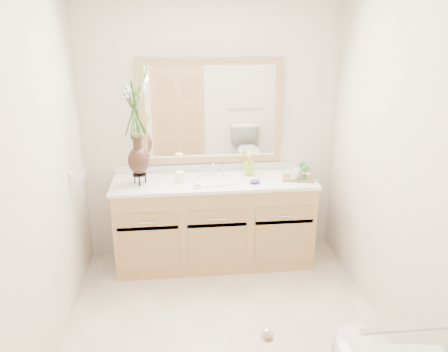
{
  "coord_description": "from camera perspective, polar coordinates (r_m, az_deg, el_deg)",
  "views": [
    {
      "loc": [
        -0.31,
        -2.71,
        2.18
      ],
      "look_at": [
        0.05,
        0.65,
        0.99
      ],
      "focal_mm": 35.0,
      "sensor_mm": 36.0,
      "label": 1
    }
  ],
  "objects": [
    {
      "name": "wall_right",
      "position": [
        3.25,
        21.88,
        0.37
      ],
      "size": [
        0.02,
        2.6,
        2.4
      ],
      "primitive_type": "cube",
      "color": "white",
      "rests_on": "floor"
    },
    {
      "name": "door",
      "position": [
        1.85,
        -4.73,
        -20.37
      ],
      "size": [
        0.8,
        0.03,
        2.0
      ],
      "primitive_type": "cube",
      "color": "tan",
      "rests_on": "floor"
    },
    {
      "name": "wall_back",
      "position": [
        4.14,
        -1.68,
        5.63
      ],
      "size": [
        2.4,
        0.02,
        2.4
      ],
      "primitive_type": "cube",
      "color": "white",
      "rests_on": "floor"
    },
    {
      "name": "sink",
      "position": [
        3.97,
        -1.27,
        -1.36
      ],
      "size": [
        0.38,
        0.34,
        0.23
      ],
      "color": "white",
      "rests_on": "counter"
    },
    {
      "name": "flower_vase",
      "position": [
        3.79,
        -11.48,
        7.71
      ],
      "size": [
        0.22,
        0.22,
        0.9
      ],
      "rotation": [
        0.0,
        0.0,
        -0.12
      ],
      "color": "black",
      "rests_on": "counter"
    },
    {
      "name": "switch_plate",
      "position": [
        3.78,
        -19.21,
        -0.3
      ],
      "size": [
        0.02,
        0.12,
        0.12
      ],
      "primitive_type": "cube",
      "color": "white",
      "rests_on": "wall_left"
    },
    {
      "name": "wall_front",
      "position": [
        1.74,
        5.35,
        -14.92
      ],
      "size": [
        2.4,
        0.02,
        2.4
      ],
      "primitive_type": "cube",
      "color": "white",
      "rests_on": "floor"
    },
    {
      "name": "mug_right",
      "position": [
        4.07,
        9.8,
        0.69
      ],
      "size": [
        0.12,
        0.12,
        0.11
      ],
      "primitive_type": "imported",
      "rotation": [
        0.0,
        0.0,
        0.17
      ],
      "color": "white",
      "rests_on": "tray"
    },
    {
      "name": "purple_dish",
      "position": [
        3.9,
        4.03,
        -0.7
      ],
      "size": [
        0.1,
        0.09,
        0.03
      ],
      "primitive_type": "ellipsoid",
      "rotation": [
        0.0,
        0.0,
        0.06
      ],
      "color": "#55287A",
      "rests_on": "counter"
    },
    {
      "name": "soap_dish",
      "position": [
        3.8,
        -3.4,
        -1.31
      ],
      "size": [
        0.11,
        0.11,
        0.03
      ],
      "color": "white",
      "rests_on": "counter"
    },
    {
      "name": "soap_bottle",
      "position": [
        4.09,
        3.23,
        1.26
      ],
      "size": [
        0.08,
        0.08,
        0.17
      ],
      "primitive_type": "imported",
      "rotation": [
        0.0,
        0.0,
        0.07
      ],
      "color": "#9AD031",
      "rests_on": "counter"
    },
    {
      "name": "floor",
      "position": [
        3.49,
        0.32,
        -19.32
      ],
      "size": [
        2.6,
        2.6,
        0.0
      ],
      "primitive_type": "plane",
      "color": "beige",
      "rests_on": "ground"
    },
    {
      "name": "tumbler",
      "position": [
        3.92,
        -5.8,
        -0.14
      ],
      "size": [
        0.08,
        0.08,
        0.1
      ],
      "primitive_type": "cylinder",
      "color": "white",
      "rests_on": "counter"
    },
    {
      "name": "mirror",
      "position": [
        4.07,
        -1.68,
        8.36
      ],
      "size": [
        1.32,
        0.04,
        0.97
      ],
      "color": "white",
      "rests_on": "wall_back"
    },
    {
      "name": "goblet_front",
      "position": [
        4.0,
        10.61,
        0.86
      ],
      "size": [
        0.06,
        0.06,
        0.14
      ],
      "color": "#287828",
      "rests_on": "tray"
    },
    {
      "name": "grab_bar",
      "position": [
        2.15,
        24.52,
        -17.58
      ],
      "size": [
        0.55,
        0.03,
        0.03
      ],
      "primitive_type": "cylinder",
      "rotation": [
        0.0,
        1.57,
        0.0
      ],
      "color": "silver",
      "rests_on": "wall_front"
    },
    {
      "name": "counter",
      "position": [
        3.98,
        -1.3,
        -0.74
      ],
      "size": [
        1.84,
        0.57,
        0.03
      ],
      "primitive_type": "cube",
      "color": "white",
      "rests_on": "vanity"
    },
    {
      "name": "goblet_back",
      "position": [
        4.09,
        10.19,
        1.31
      ],
      "size": [
        0.06,
        0.06,
        0.13
      ],
      "color": "#287828",
      "rests_on": "tray"
    },
    {
      "name": "vanity",
      "position": [
        4.14,
        -1.26,
        -6.15
      ],
      "size": [
        1.8,
        0.55,
        0.8
      ],
      "color": "tan",
      "rests_on": "floor"
    },
    {
      "name": "wall_left",
      "position": [
        3.01,
        -22.95,
        -1.21
      ],
      "size": [
        0.02,
        2.6,
        2.4
      ],
      "primitive_type": "cube",
      "color": "white",
      "rests_on": "floor"
    },
    {
      "name": "mug_left",
      "position": [
        3.99,
        9.14,
        0.22
      ],
      "size": [
        0.11,
        0.1,
        0.09
      ],
      "primitive_type": "imported",
      "rotation": [
        0.0,
        0.0,
        0.17
      ],
      "color": "white",
      "rests_on": "tray"
    },
    {
      "name": "tray",
      "position": [
        4.05,
        9.69,
        -0.3
      ],
      "size": [
        0.32,
        0.25,
        0.01
      ],
      "primitive_type": "cube",
      "rotation": [
        0.0,
        0.0,
        -0.24
      ],
      "color": "brown",
      "rests_on": "counter"
    }
  ]
}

